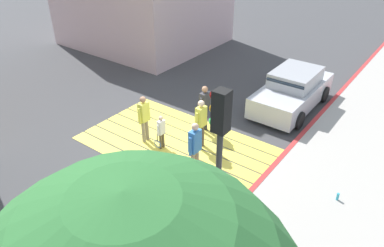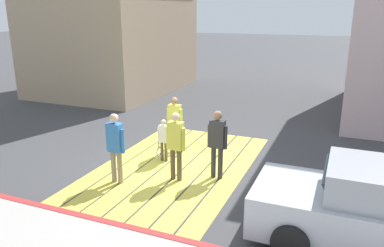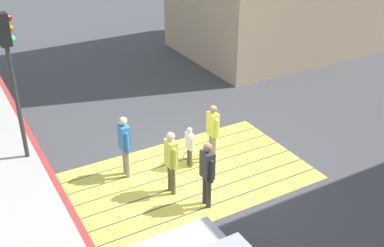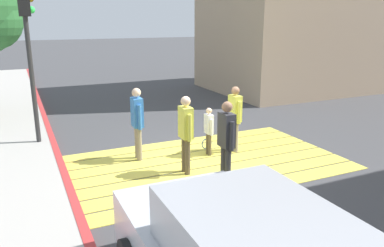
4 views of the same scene
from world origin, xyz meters
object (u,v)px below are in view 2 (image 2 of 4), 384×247
object	(u,v)px
pedestrian_adult_trailing	(115,143)
pedestrian_adult_side	(176,142)
pedestrian_teen_behind	(217,140)
pedestrian_child_with_racket	(163,138)
pedestrian_adult_lead	(175,121)
car_parked_near_curb	(379,212)

from	to	relation	value
pedestrian_adult_trailing	pedestrian_adult_side	distance (m)	1.46
pedestrian_teen_behind	pedestrian_child_with_racket	bearing A→B (deg)	74.05
pedestrian_adult_lead	car_parked_near_curb	bearing A→B (deg)	-119.34
car_parked_near_curb	pedestrian_adult_lead	distance (m)	6.12
pedestrian_adult_side	pedestrian_adult_trailing	bearing A→B (deg)	118.71
pedestrian_teen_behind	pedestrian_adult_side	bearing A→B (deg)	118.70
pedestrian_adult_side	pedestrian_child_with_racket	distance (m)	1.35
pedestrian_adult_lead	pedestrian_child_with_racket	distance (m)	0.80
pedestrian_adult_lead	pedestrian_adult_trailing	size ratio (longest dim) A/B	0.96
pedestrian_adult_trailing	pedestrian_child_with_racket	distance (m)	1.79
pedestrian_adult_trailing	pedestrian_adult_side	world-z (taller)	pedestrian_adult_trailing
car_parked_near_curb	pedestrian_adult_trailing	xyz separation A→B (m)	(0.56, 5.77, 0.30)
pedestrian_teen_behind	pedestrian_adult_trailing	bearing A→B (deg)	118.70
pedestrian_teen_behind	pedestrian_child_with_racket	world-z (taller)	pedestrian_teen_behind
car_parked_near_curb	pedestrian_teen_behind	xyz separation A→B (m)	(1.75, 3.58, 0.30)
pedestrian_teen_behind	pedestrian_adult_lead	bearing A→B (deg)	54.58
pedestrian_adult_lead	pedestrian_child_with_racket	world-z (taller)	pedestrian_adult_lead
pedestrian_adult_trailing	pedestrian_teen_behind	bearing A→B (deg)	-61.30
pedestrian_child_with_racket	car_parked_near_curb	bearing A→B (deg)	-112.91
pedestrian_teen_behind	pedestrian_child_with_racket	size ratio (longest dim) A/B	1.44
pedestrian_adult_side	pedestrian_teen_behind	bearing A→B (deg)	-61.30
car_parked_near_curb	pedestrian_teen_behind	bearing A→B (deg)	63.92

